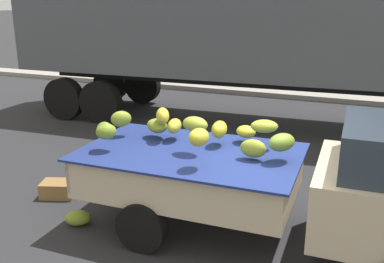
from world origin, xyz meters
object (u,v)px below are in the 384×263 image
fallen_banana_bunch_near_tailgate (78,218)px  pickup_truck (348,187)px  semi_trailer (252,20)px  produce_crate (59,189)px

fallen_banana_bunch_near_tailgate → pickup_truck: bearing=11.1°
semi_trailer → fallen_banana_bunch_near_tailgate: (-0.75, -5.98, -2.43)m
fallen_banana_bunch_near_tailgate → produce_crate: size_ratio=0.69×
pickup_truck → fallen_banana_bunch_near_tailgate: pickup_truck is taller
fallen_banana_bunch_near_tailgate → produce_crate: (-0.85, 0.64, 0.02)m
pickup_truck → produce_crate: 4.35m
semi_trailer → produce_crate: 6.07m
pickup_truck → produce_crate: size_ratio=9.84×
semi_trailer → produce_crate: size_ratio=23.30×
semi_trailer → produce_crate: (-1.61, -5.33, -2.42)m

